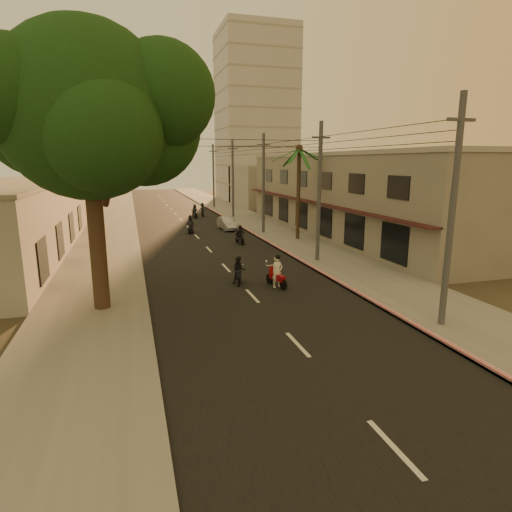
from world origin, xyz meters
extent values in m
plane|color=#383023|center=(0.00, 0.00, 0.00)|extent=(160.00, 160.00, 0.00)
cube|color=black|center=(0.00, 20.00, 0.01)|extent=(10.00, 140.00, 0.02)
cube|color=slate|center=(7.50, 20.00, 0.06)|extent=(5.00, 140.00, 0.12)
cube|color=slate|center=(-7.50, 20.00, 0.06)|extent=(5.00, 140.00, 0.12)
cube|color=red|center=(5.10, 15.00, 0.10)|extent=(0.20, 60.00, 0.20)
cube|color=gray|center=(14.00, 18.00, 3.50)|extent=(8.00, 34.00, 7.00)
cube|color=#9B958C|center=(14.00, 18.00, 7.15)|extent=(8.20, 34.20, 0.30)
cube|color=#3A1717|center=(9.70, 18.00, 3.10)|extent=(0.80, 34.00, 0.12)
cube|color=#B7B5B2|center=(16.00, 56.00, 14.00)|extent=(12.00, 12.00, 28.00)
cylinder|color=black|center=(-7.00, 2.00, 3.00)|extent=(0.70, 0.70, 6.00)
cylinder|color=black|center=(-6.20, 2.40, 6.00)|extent=(1.22, 2.17, 3.04)
cylinder|color=black|center=(-7.60, 1.70, 6.20)|extent=(1.31, 1.49, 2.73)
sphere|color=black|center=(-7.00, 2.00, 8.50)|extent=(7.20, 7.20, 7.20)
sphere|color=black|center=(-4.80, 3.00, 8.00)|extent=(5.20, 5.20, 5.20)
sphere|color=black|center=(-8.80, 2.80, 8.20)|extent=(4.80, 4.80, 4.80)
sphere|color=black|center=(-6.40, 0.20, 7.60)|extent=(4.60, 4.60, 4.60)
sphere|color=black|center=(-4.00, 1.50, 9.20)|extent=(4.40, 4.40, 4.40)
sphere|color=black|center=(-9.40, 0.80, 9.00)|extent=(4.00, 4.00, 4.00)
sphere|color=black|center=(-5.80, 4.40, 9.60)|extent=(4.40, 4.40, 4.40)
cylinder|color=black|center=(8.00, 16.00, 3.80)|extent=(0.32, 0.32, 7.60)
sphere|color=black|center=(8.00, 16.00, 7.60)|extent=(0.60, 0.60, 0.60)
cylinder|color=#38383A|center=(6.20, -4.00, 4.50)|extent=(0.26, 0.26, 9.00)
cube|color=#38383A|center=(6.20, -4.00, 8.00)|extent=(1.20, 0.12, 0.12)
cylinder|color=#38383A|center=(6.20, 8.00, 4.50)|extent=(0.26, 0.26, 9.00)
cube|color=#38383A|center=(6.20, 8.00, 8.00)|extent=(1.20, 0.12, 0.12)
cylinder|color=#38383A|center=(6.20, 20.00, 4.50)|extent=(0.26, 0.26, 9.00)
cube|color=#38383A|center=(6.20, 20.00, 8.00)|extent=(1.20, 0.12, 0.12)
cylinder|color=#38383A|center=(6.20, 32.00, 4.50)|extent=(0.26, 0.26, 9.00)
cube|color=#38383A|center=(6.20, 32.00, 8.00)|extent=(1.20, 0.12, 0.12)
cylinder|color=#38383A|center=(6.20, 44.00, 4.50)|extent=(0.26, 0.26, 9.00)
cube|color=#38383A|center=(6.20, 44.00, 8.00)|extent=(1.20, 0.12, 0.12)
cube|color=#9B958C|center=(14.00, 45.00, 3.00)|extent=(8.00, 14.00, 6.00)
cube|color=#9B958C|center=(-14.00, 34.00, 2.20)|extent=(8.00, 14.00, 4.40)
cube|color=#9B958C|center=(-14.00, 52.00, 3.50)|extent=(8.00, 14.00, 7.00)
cylinder|color=black|center=(1.50, 3.80, 0.29)|extent=(0.25, 0.58, 0.57)
cylinder|color=black|center=(1.83, 2.56, 0.29)|extent=(0.25, 0.58, 0.57)
cube|color=maroon|center=(1.68, 3.10, 0.56)|extent=(0.57, 1.16, 0.31)
cube|color=maroon|center=(1.55, 3.60, 0.72)|extent=(0.32, 0.18, 0.61)
cylinder|color=silver|center=(1.52, 3.72, 1.07)|extent=(0.55, 0.19, 0.04)
imported|color=silver|center=(1.68, 3.10, 0.86)|extent=(0.84, 0.73, 1.72)
sphere|color=black|center=(1.68, 3.10, 1.67)|extent=(0.31, 0.31, 0.31)
sphere|color=silver|center=(1.25, 3.62, 1.33)|extent=(0.12, 0.12, 0.12)
sphere|color=silver|center=(1.80, 3.77, 1.33)|extent=(0.12, 0.12, 0.12)
cylinder|color=black|center=(0.07, 4.94, 0.25)|extent=(0.21, 0.50, 0.50)
cylinder|color=black|center=(-0.21, 3.87, 0.25)|extent=(0.21, 0.50, 0.50)
cube|color=black|center=(-0.09, 4.34, 0.49)|extent=(0.49, 1.01, 0.27)
cube|color=black|center=(0.02, 4.77, 0.62)|extent=(0.28, 0.15, 0.53)
cylinder|color=silver|center=(0.05, 4.87, 0.93)|extent=(0.48, 0.16, 0.04)
imported|color=black|center=(-0.09, 4.34, 0.75)|extent=(1.00, 0.92, 1.49)
sphere|color=black|center=(-0.09, 4.34, 1.44)|extent=(0.27, 0.27, 0.27)
cylinder|color=black|center=(2.70, 16.05, 0.25)|extent=(0.17, 0.50, 0.50)
cylinder|color=black|center=(2.89, 14.96, 0.25)|extent=(0.17, 0.50, 0.50)
cube|color=black|center=(2.81, 15.44, 0.49)|extent=(0.41, 1.00, 0.27)
cube|color=black|center=(2.73, 15.88, 0.62)|extent=(0.28, 0.13, 0.53)
cylinder|color=silver|center=(2.72, 15.98, 0.93)|extent=(0.49, 0.12, 0.04)
imported|color=black|center=(2.81, 15.44, 0.74)|extent=(0.99, 0.65, 1.49)
sphere|color=black|center=(2.81, 15.44, 1.44)|extent=(0.27, 0.27, 0.27)
cylinder|color=black|center=(-0.10, 22.49, 0.27)|extent=(0.25, 0.55, 0.55)
cylinder|color=black|center=(-0.45, 21.33, 0.27)|extent=(0.25, 0.55, 0.55)
cube|color=black|center=(-0.29, 21.84, 0.54)|extent=(0.57, 1.11, 0.29)
cube|color=black|center=(-0.15, 22.31, 0.68)|extent=(0.31, 0.18, 0.58)
cylinder|color=silver|center=(-0.12, 22.42, 1.02)|extent=(0.52, 0.19, 0.04)
imported|color=black|center=(-0.29, 21.84, 0.82)|extent=(1.09, 0.97, 1.64)
sphere|color=black|center=(-0.29, 21.84, 1.59)|extent=(0.29, 0.29, 0.29)
cylinder|color=black|center=(3.01, 35.06, 0.26)|extent=(0.17, 0.53, 0.53)
cylinder|color=black|center=(2.84, 33.90, 0.26)|extent=(0.17, 0.53, 0.53)
cube|color=black|center=(2.92, 34.41, 0.52)|extent=(0.41, 1.06, 0.28)
cube|color=black|center=(2.99, 34.87, 0.66)|extent=(0.29, 0.13, 0.56)
cylinder|color=silver|center=(3.00, 34.98, 0.99)|extent=(0.52, 0.11, 0.04)
imported|color=black|center=(2.92, 34.41, 0.79)|extent=(1.19, 0.88, 1.58)
sphere|color=black|center=(2.92, 34.41, 1.53)|extent=(0.28, 0.28, 0.28)
imported|color=#9C9FA4|center=(3.53, 23.22, 0.62)|extent=(1.75, 3.92, 1.24)
cylinder|color=black|center=(1.63, 33.53, 0.26)|extent=(0.19, 0.53, 0.52)
cylinder|color=black|center=(1.85, 32.39, 0.26)|extent=(0.19, 0.53, 0.52)
cube|color=black|center=(1.75, 32.89, 0.51)|extent=(0.45, 1.06, 0.28)
cube|color=black|center=(1.66, 33.35, 0.65)|extent=(0.29, 0.14, 0.56)
cylinder|color=silver|center=(1.64, 33.46, 0.98)|extent=(0.51, 0.14, 0.04)
imported|color=black|center=(1.75, 32.89, 0.78)|extent=(0.95, 0.78, 1.57)
sphere|color=black|center=(1.75, 32.89, 1.52)|extent=(0.28, 0.28, 0.28)
camera|label=1|loc=(-5.54, -17.45, 6.49)|focal=30.00mm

